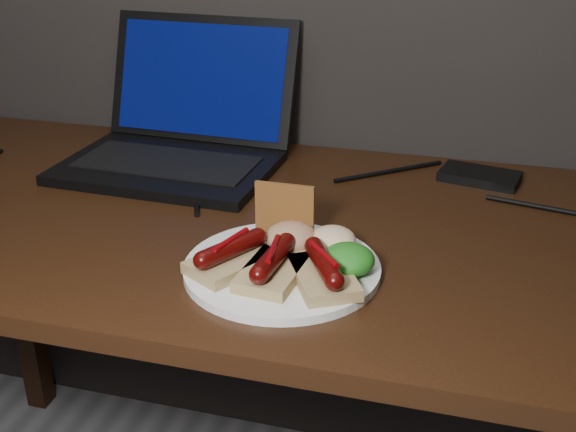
# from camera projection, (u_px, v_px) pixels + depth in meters

# --- Properties ---
(desk) EXTENTS (1.40, 0.70, 0.75)m
(desk) POSITION_uv_depth(u_px,v_px,m) (231.00, 264.00, 1.17)
(desk) COLOR black
(desk) RESTS_ON ground
(laptop) EXTENTS (0.38, 0.36, 0.25)m
(laptop) POSITION_uv_depth(u_px,v_px,m) (181.00, 134.00, 1.33)
(laptop) COLOR black
(laptop) RESTS_ON desk
(hard_drive) EXTENTS (0.15, 0.10, 0.02)m
(hard_drive) POSITION_uv_depth(u_px,v_px,m) (480.00, 176.00, 1.26)
(hard_drive) COLOR black
(hard_drive) RESTS_ON desk
(desk_cables) EXTENTS (1.05, 0.36, 0.01)m
(desk_cables) POSITION_uv_depth(u_px,v_px,m) (250.00, 182.00, 1.25)
(desk_cables) COLOR black
(desk_cables) RESTS_ON desk
(plate) EXTENTS (0.30, 0.30, 0.01)m
(plate) POSITION_uv_depth(u_px,v_px,m) (282.00, 268.00, 0.97)
(plate) COLOR white
(plate) RESTS_ON desk
(bread_sausage_left) EXTENTS (0.12, 0.13, 0.04)m
(bread_sausage_left) POSITION_uv_depth(u_px,v_px,m) (231.00, 256.00, 0.95)
(bread_sausage_left) COLOR tan
(bread_sausage_left) RESTS_ON plate
(bread_sausage_center) EXTENTS (0.08, 0.12, 0.04)m
(bread_sausage_center) POSITION_uv_depth(u_px,v_px,m) (273.00, 266.00, 0.93)
(bread_sausage_center) COLOR tan
(bread_sausage_center) RESTS_ON plate
(bread_sausage_right) EXTENTS (0.12, 0.13, 0.04)m
(bread_sausage_right) POSITION_uv_depth(u_px,v_px,m) (323.00, 271.00, 0.91)
(bread_sausage_right) COLOR tan
(bread_sausage_right) RESTS_ON plate
(crispbread) EXTENTS (0.09, 0.01, 0.08)m
(crispbread) POSITION_uv_depth(u_px,v_px,m) (285.00, 212.00, 1.01)
(crispbread) COLOR brown
(crispbread) RESTS_ON plate
(salad_greens) EXTENTS (0.07, 0.07, 0.04)m
(salad_greens) POSITION_uv_depth(u_px,v_px,m) (348.00, 259.00, 0.94)
(salad_greens) COLOR #1C5811
(salad_greens) RESTS_ON plate
(salsa_mound) EXTENTS (0.07, 0.07, 0.04)m
(salsa_mound) POSITION_uv_depth(u_px,v_px,m) (291.00, 237.00, 0.99)
(salsa_mound) COLOR maroon
(salsa_mound) RESTS_ON plate
(coleslaw_mound) EXTENTS (0.06, 0.06, 0.04)m
(coleslaw_mound) POSITION_uv_depth(u_px,v_px,m) (333.00, 240.00, 0.99)
(coleslaw_mound) COLOR #EEE7CE
(coleslaw_mound) RESTS_ON plate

